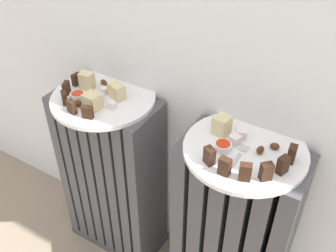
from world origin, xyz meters
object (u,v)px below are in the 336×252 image
(radiator_left, at_px, (113,178))
(radiator_right, at_px, (232,233))
(plate_left, at_px, (103,98))
(jam_bowl_left, at_px, (78,96))
(jam_bowl_right, at_px, (223,146))
(plate_right, at_px, (245,150))
(fork, at_px, (239,155))

(radiator_left, relative_size, radiator_right, 1.00)
(plate_left, bearing_deg, jam_bowl_left, -131.61)
(jam_bowl_left, bearing_deg, jam_bowl_right, 2.33)
(radiator_right, xyz_separation_m, plate_left, (-0.43, 0.00, 0.32))
(radiator_left, bearing_deg, plate_left, 90.00)
(jam_bowl_left, bearing_deg, radiator_right, 6.21)
(plate_right, bearing_deg, jam_bowl_left, -173.79)
(radiator_left, bearing_deg, fork, -4.56)
(radiator_left, distance_m, radiator_right, 0.43)
(plate_left, bearing_deg, radiator_right, 0.00)
(radiator_left, height_order, jam_bowl_right, jam_bowl_right)
(plate_left, relative_size, jam_bowl_left, 7.33)
(plate_right, relative_size, fork, 3.00)
(plate_right, height_order, jam_bowl_right, jam_bowl_right)
(radiator_left, relative_size, jam_bowl_left, 15.24)
(fork, bearing_deg, plate_left, 175.44)
(fork, bearing_deg, radiator_left, 175.44)
(radiator_left, bearing_deg, radiator_right, 0.00)
(plate_right, bearing_deg, radiator_left, -180.00)
(radiator_right, relative_size, fork, 6.25)
(radiator_left, xyz_separation_m, plate_left, (0.00, 0.00, 0.32))
(radiator_right, relative_size, jam_bowl_left, 15.24)
(plate_right, distance_m, jam_bowl_right, 0.06)
(plate_left, height_order, fork, fork)
(radiator_left, height_order, fork, fork)
(radiator_left, xyz_separation_m, plate_right, (0.43, 0.00, 0.32))
(radiator_right, height_order, jam_bowl_right, jam_bowl_right)
(jam_bowl_right, bearing_deg, radiator_right, 38.12)
(plate_left, distance_m, fork, 0.43)
(radiator_right, relative_size, plate_right, 2.08)
(jam_bowl_left, height_order, jam_bowl_right, jam_bowl_left)
(radiator_right, bearing_deg, plate_right, 0.00)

